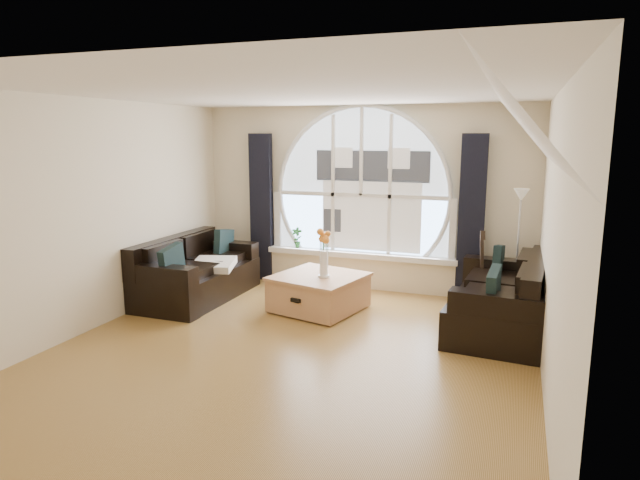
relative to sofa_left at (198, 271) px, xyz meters
The scene contains 21 objects.
ground 2.44m from the sofa_left, 34.22° to the right, with size 5.00×5.50×0.01m, color brown.
ceiling 3.33m from the sofa_left, 34.22° to the right, with size 5.00×5.50×0.01m, color silver.
wall_back 2.61m from the sofa_left, 34.97° to the left, with size 5.00×0.01×2.70m, color beige.
wall_front 4.66m from the sofa_left, 64.10° to the right, with size 5.00×0.01×2.70m, color beige.
wall_left 1.73m from the sofa_left, 110.49° to the right, with size 0.01×5.50×2.70m, color beige.
wall_right 4.79m from the sofa_left, 16.79° to the right, with size 0.01×5.50×2.70m, color beige.
attic_slope 4.82m from the sofa_left, 17.92° to the right, with size 0.92×5.50×0.72m, color silver.
arched_window 2.71m from the sofa_left, 34.39° to the left, with size 2.60×0.06×2.15m, color silver.
window_sill 2.38m from the sofa_left, 33.00° to the left, with size 2.90×0.22×0.08m, color white.
window_frame 2.69m from the sofa_left, 33.80° to the left, with size 2.76×0.08×2.15m, color white.
neighbor_house 2.76m from the sofa_left, 32.19° to the left, with size 1.70×0.02×1.50m, color silver.
curtain_left 1.53m from the sofa_left, 72.85° to the left, with size 0.35×0.12×2.30m, color black.
curtain_right 3.89m from the sofa_left, 19.53° to the left, with size 0.35×0.12×2.30m, color black.
sofa_left is the anchor object (origin of this frame).
sofa_right 4.04m from the sofa_left, ahead, with size 0.98×1.95×0.87m, color black.
coffee_chest 1.80m from the sofa_left, ahead, with size 1.05×1.05×0.51m, color #B07649.
throw_blanket 0.26m from the sofa_left, ahead, with size 0.55×0.55×0.10m, color silver.
vase_flowers 1.94m from the sofa_left, ahead, with size 0.24×0.24×0.70m, color white.
floor_lamp 4.35m from the sofa_left, 13.48° to the left, with size 0.24×0.24×1.60m, color #B2B2B2.
guitar 3.89m from the sofa_left, 13.65° to the left, with size 0.36×0.24×1.06m, color brown.
potted_plant 1.65m from the sofa_left, 52.78° to the left, with size 0.17×0.11×0.32m, color #1E6023.
Camera 1 is at (2.17, -5.14, 2.28)m, focal length 30.90 mm.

